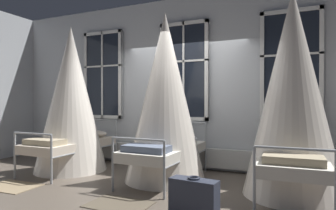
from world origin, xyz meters
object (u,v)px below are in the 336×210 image
object	(u,v)px
cot_third	(292,96)
cot_first	(71,101)
suitcase_dark	(194,198)
cot_second	(165,99)

from	to	relation	value
cot_third	cot_first	bearing A→B (deg)	88.79
cot_third	suitcase_dark	world-z (taller)	cot_third
cot_second	suitcase_dark	xyz separation A→B (m)	(0.98, -1.35, -1.15)
cot_first	cot_third	xyz separation A→B (m)	(3.97, 0.03, 0.06)
cot_second	suitcase_dark	distance (m)	2.02
cot_third	cot_second	bearing A→B (deg)	87.28
cot_first	suitcase_dark	world-z (taller)	cot_first
cot_second	suitcase_dark	world-z (taller)	cot_second
cot_third	suitcase_dark	size ratio (longest dim) A/B	5.05
cot_second	cot_third	distance (m)	1.99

